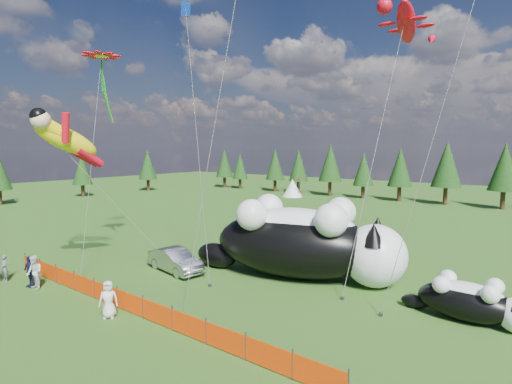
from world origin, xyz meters
The scene contains 16 objects.
ground centered at (0.00, 0.00, 0.00)m, with size 160.00×160.00×0.00m, color #0B3409.
safety_fence centered at (0.00, -3.00, 0.50)m, with size 22.06×0.06×1.10m.
tree_line centered at (0.00, 45.00, 4.00)m, with size 90.00×4.00×8.00m, color black, non-canonical shape.
festival_tents centered at (11.00, 40.00, 1.40)m, with size 50.00×3.20×2.80m, color white, non-canonical shape.
cat_large centered at (3.88, 6.44, 2.27)m, with size 13.03×7.06×4.78m.
cat_small centered at (12.94, 5.70, 0.95)m, with size 5.54×2.04×2.00m.
car centered at (-3.16, 2.58, 0.72)m, with size 1.52×4.36×1.44m, color #A7A7AC.
spectator_a centered at (-9.58, -4.72, 0.80)m, with size 0.58×0.38×1.59m, color #5D5D63.
spectator_b centered at (-6.84, -4.26, 0.95)m, with size 0.92×0.54×1.89m, color silver.
spectator_c centered at (-7.47, -4.21, 0.89)m, with size 1.04×0.53×1.78m, color #131835.
spectator_e centered at (-0.32, -3.89, 0.86)m, with size 0.84×0.55×1.73m, color silver.
superhero_kite centered at (-7.93, -1.50, 8.22)m, with size 6.19×7.22×11.14m.
gecko_kite centered at (7.50, 12.33, 15.43)m, with size 4.32×11.11×17.42m.
flower_kite centered at (-9.32, 1.89, 13.73)m, with size 4.93×5.70×14.64m.
diamond_kite_a centered at (-3.40, 4.14, 15.65)m, with size 4.57×2.92×17.35m.
diamond_kite_c centered at (4.25, -0.29, 13.66)m, with size 2.48×2.06×15.13m.
Camera 1 is at (15.66, -13.75, 7.72)m, focal length 28.00 mm.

